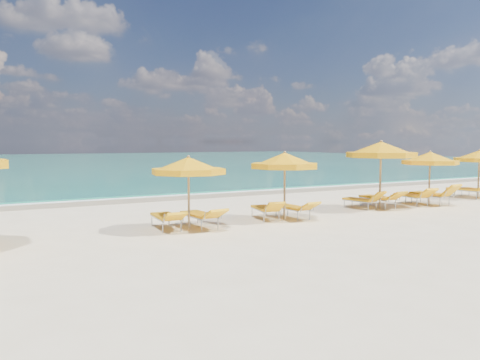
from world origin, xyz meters
TOP-DOWN VIEW (x-y plane):
  - ground_plane at (0.00, 0.00)m, footprint 120.00×120.00m
  - ocean at (0.00, 48.00)m, footprint 120.00×80.00m
  - wet_sand_band at (0.00, 7.40)m, footprint 120.00×2.60m
  - foam_line at (0.00, 8.20)m, footprint 120.00×1.20m
  - whitecap_near at (-6.00, 17.00)m, footprint 14.00×0.36m
  - whitecap_far at (8.00, 24.00)m, footprint 18.00×0.30m
  - umbrella_3 at (-2.80, -0.57)m, footprint 2.52×2.52m
  - umbrella_4 at (0.57, -0.45)m, footprint 2.75×2.75m
  - umbrella_5 at (5.12, -0.11)m, footprint 2.82×2.82m
  - umbrella_6 at (7.67, -0.25)m, footprint 2.24×2.24m
  - umbrella_7 at (11.64, 0.34)m, footprint 2.84×2.84m
  - lounger_3_left at (-3.30, -0.06)m, footprint 0.70×1.88m
  - lounger_3_right at (-2.31, -0.26)m, footprint 0.79×1.95m
  - lounger_4_left at (0.17, 0.05)m, footprint 0.88×1.82m
  - lounger_4_right at (1.11, -0.19)m, footprint 0.71×1.81m
  - lounger_5_left at (4.62, 0.36)m, footprint 0.85×1.70m
  - lounger_5_right at (5.48, 0.29)m, footprint 0.71×1.95m
  - lounger_6_left at (7.23, 0.21)m, footprint 0.80×1.92m
  - lounger_6_right at (8.07, -0.03)m, footprint 0.80×2.02m
  - lounger_7_left at (11.20, 0.61)m, footprint 0.96×2.00m
  - lounger_7_right at (12.12, 0.75)m, footprint 0.64×1.66m

SIDE VIEW (x-z plane):
  - ground_plane at x=0.00m, z-range 0.00..0.00m
  - ocean at x=0.00m, z-range -0.15..0.15m
  - wet_sand_band at x=0.00m, z-range -0.01..0.01m
  - foam_line at x=0.00m, z-range -0.01..0.01m
  - whitecap_near at x=-6.00m, z-range -0.03..0.03m
  - whitecap_far at x=8.00m, z-range -0.03..0.03m
  - lounger_5_left at x=4.62m, z-range -0.18..0.59m
  - lounger_7_right at x=12.12m, z-range -0.18..0.59m
  - lounger_4_right at x=1.11m, z-range -0.13..0.55m
  - lounger_4_left at x=0.17m, z-range -0.15..0.57m
  - lounger_3_left at x=-3.30m, z-range -0.12..0.55m
  - lounger_3_right at x=-2.31m, z-range -0.13..0.57m
  - lounger_6_left at x=7.23m, z-range -0.17..0.63m
  - lounger_5_right at x=5.48m, z-range -0.15..0.60m
  - lounger_7_left at x=11.20m, z-range -0.21..0.69m
  - lounger_6_right at x=8.07m, z-range -0.21..0.71m
  - umbrella_3 at x=-2.80m, z-range 0.76..2.93m
  - umbrella_6 at x=7.67m, z-range 0.78..2.97m
  - umbrella_7 at x=11.64m, z-range 0.78..3.00m
  - umbrella_4 at x=0.57m, z-range 0.80..3.05m
  - umbrella_5 at x=5.12m, z-range 0.92..3.54m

